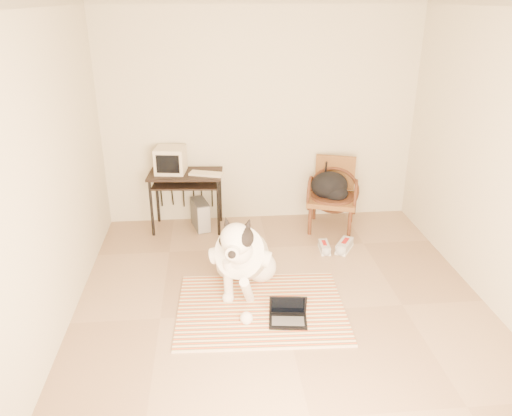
{
  "coord_description": "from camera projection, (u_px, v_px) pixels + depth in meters",
  "views": [
    {
      "loc": [
        -0.64,
        -3.95,
        2.8
      ],
      "look_at": [
        -0.22,
        0.49,
        0.88
      ],
      "focal_mm": 35.0,
      "sensor_mm": 36.0,
      "label": 1
    }
  ],
  "objects": [
    {
      "name": "desk_keyboard",
      "position": [
        206.0,
        174.0,
        6.13
      ],
      "size": [
        0.44,
        0.27,
        0.03
      ],
      "primitive_type": "cube",
      "rotation": [
        0.0,
        0.0,
        -0.32
      ],
      "color": "beige",
      "rests_on": "computer_desk"
    },
    {
      "name": "sneaker_right",
      "position": [
        344.0,
        246.0,
        5.91
      ],
      "size": [
        0.28,
        0.34,
        0.11
      ],
      "color": "white",
      "rests_on": "floor"
    },
    {
      "name": "wall_front",
      "position": [
        364.0,
        353.0,
        2.18
      ],
      "size": [
        4.5,
        0.0,
        4.5
      ],
      "primitive_type": "plane",
      "rotation": [
        -1.57,
        0.0,
        0.0
      ],
      "color": "beige",
      "rests_on": "floor"
    },
    {
      "name": "dog",
      "position": [
        243.0,
        257.0,
        4.99
      ],
      "size": [
        0.67,
        1.34,
        0.96
      ],
      "color": "white",
      "rests_on": "rug"
    },
    {
      "name": "pc_tower",
      "position": [
        200.0,
        215.0,
        6.43
      ],
      "size": [
        0.26,
        0.42,
        0.37
      ],
      "color": "#4A4A4D",
      "rests_on": "floor"
    },
    {
      "name": "wall_back",
      "position": [
        260.0,
        119.0,
        6.3
      ],
      "size": [
        4.5,
        0.0,
        4.5
      ],
      "primitive_type": "plane",
      "rotation": [
        1.57,
        0.0,
        0.0
      ],
      "color": "beige",
      "rests_on": "floor"
    },
    {
      "name": "crt_monitor",
      "position": [
        171.0,
        160.0,
        6.16
      ],
      "size": [
        0.4,
        0.38,
        0.32
      ],
      "color": "beige",
      "rests_on": "computer_desk"
    },
    {
      "name": "ceiling",
      "position": [
        292.0,
        9.0,
        3.71
      ],
      "size": [
        4.5,
        4.5,
        0.0
      ],
      "primitive_type": "plane",
      "rotation": [
        3.14,
        0.0,
        0.0
      ],
      "color": "white",
      "rests_on": "wall_back"
    },
    {
      "name": "wall_left",
      "position": [
        45.0,
        187.0,
        4.07
      ],
      "size": [
        0.0,
        4.5,
        4.5
      ],
      "primitive_type": "plane",
      "rotation": [
        1.57,
        0.0,
        1.57
      ],
      "color": "beige",
      "rests_on": "floor"
    },
    {
      "name": "floor",
      "position": [
        284.0,
        312.0,
        4.78
      ],
      "size": [
        4.5,
        4.5,
        0.0
      ],
      "primitive_type": "plane",
      "color": "#9C7D5F",
      "rests_on": "ground"
    },
    {
      "name": "wall_right",
      "position": [
        511.0,
        172.0,
        4.41
      ],
      "size": [
        0.0,
        4.5,
        4.5
      ],
      "primitive_type": "plane",
      "rotation": [
        1.57,
        0.0,
        -1.57
      ],
      "color": "beige",
      "rests_on": "floor"
    },
    {
      "name": "laptop",
      "position": [
        288.0,
        314.0,
        4.6
      ],
      "size": [
        0.37,
        0.29,
        0.24
      ],
      "color": "black",
      "rests_on": "rug"
    },
    {
      "name": "computer_desk",
      "position": [
        186.0,
        181.0,
        6.23
      ],
      "size": [
        0.94,
        0.57,
        0.75
      ],
      "color": "black",
      "rests_on": "floor"
    },
    {
      "name": "backpack",
      "position": [
        331.0,
        187.0,
        6.26
      ],
      "size": [
        0.47,
        0.42,
        0.35
      ],
      "color": "black",
      "rests_on": "rattan_chair"
    },
    {
      "name": "rattan_chair",
      "position": [
        333.0,
        194.0,
        6.36
      ],
      "size": [
        0.74,
        0.73,
        0.9
      ],
      "color": "brown",
      "rests_on": "floor"
    },
    {
      "name": "rug",
      "position": [
        261.0,
        308.0,
        4.81
      ],
      "size": [
        1.65,
        1.29,
        0.02
      ],
      "color": "#D8572A",
      "rests_on": "floor"
    },
    {
      "name": "sneaker_left",
      "position": [
        324.0,
        247.0,
        5.9
      ],
      "size": [
        0.12,
        0.28,
        0.1
      ],
      "color": "white",
      "rests_on": "floor"
    }
  ]
}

